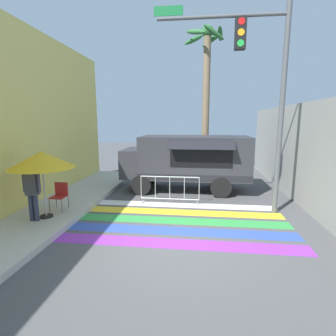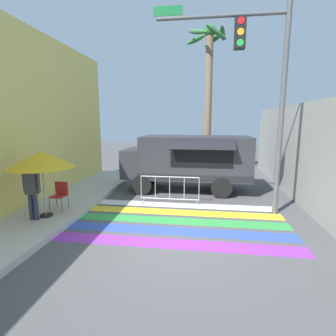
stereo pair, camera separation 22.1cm
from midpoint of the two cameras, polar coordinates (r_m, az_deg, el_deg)
ground_plane at (r=6.95m, az=2.48°, el=-15.34°), size 60.00×60.00×0.00m
concrete_wall_right at (r=9.99m, az=29.16°, el=2.13°), size 0.20×16.00×3.64m
crosswalk_painted at (r=8.12m, az=3.40°, el=-11.43°), size 6.40×3.60×0.01m
food_truck at (r=11.30m, az=4.46°, el=2.06°), size 5.35×2.57×2.36m
traffic_signal_pole at (r=8.88m, az=19.84°, el=18.53°), size 4.06×0.29×6.44m
patio_umbrella at (r=8.37m, az=-25.14°, el=1.67°), size 1.85×1.85×1.97m
folding_chair at (r=9.14m, az=-21.83°, el=-5.08°), size 0.43×0.43×0.88m
vendor_person at (r=8.37m, az=-26.85°, el=-4.03°), size 0.53×0.22×1.63m
barricade_front at (r=9.57m, az=1.02°, el=-4.86°), size 2.15×0.44×1.03m
palm_tree at (r=14.54m, az=9.22°, el=18.23°), size 2.18×2.41×7.78m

